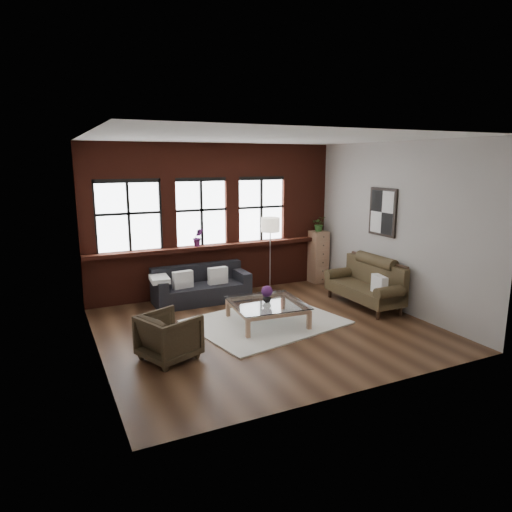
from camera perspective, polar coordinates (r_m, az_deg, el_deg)
name	(u,v)px	position (r m, az deg, el deg)	size (l,w,h in m)	color
floor	(266,328)	(8.02, 1.22, -8.94)	(5.50, 5.50, 0.00)	#3E2516
ceiling	(267,138)	(7.50, 1.33, 14.55)	(5.50, 5.50, 0.00)	white
wall_back	(214,219)	(9.87, -5.30, 4.57)	(5.50, 5.50, 0.00)	#A9A59E
wall_front	(361,268)	(5.53, 13.03, -1.52)	(5.50, 5.50, 0.00)	#A9A59E
wall_left	(92,251)	(6.83, -19.79, 0.63)	(5.00, 5.00, 0.00)	#A9A59E
wall_right	(394,227)	(9.16, 16.85, 3.53)	(5.00, 5.00, 0.00)	#A9A59E
brick_backwall	(215,220)	(9.81, -5.18, 4.53)	(5.50, 0.12, 3.20)	#521D13
sill_ledge	(217,246)	(9.82, -4.93, 1.22)	(5.50, 0.30, 0.08)	#521D13
window_left	(128,217)	(9.34, -15.65, 4.69)	(1.38, 0.10, 1.50)	black
window_mid	(201,213)	(9.71, -6.88, 5.30)	(1.38, 0.10, 1.50)	black
window_right	(261,210)	(10.24, 0.59, 5.72)	(1.38, 0.10, 1.50)	black
wall_poster	(383,212)	(9.33, 15.57, 5.30)	(0.05, 0.74, 0.94)	black
shag_rug	(266,322)	(8.25, 1.23, -8.24)	(2.52, 1.98, 0.03)	white
dark_sofa	(201,285)	(9.39, -6.84, -3.63)	(1.94, 0.78, 0.70)	black
pillow_a	(183,280)	(9.13, -9.13, -2.92)	(0.40, 0.14, 0.34)	white
pillow_b	(218,276)	(9.36, -4.79, -2.45)	(0.40, 0.14, 0.34)	white
vintage_settee	(364,283)	(9.28, 13.34, -3.28)	(0.79, 1.78, 0.95)	#3F321D
pillow_settee	(379,285)	(8.80, 15.17, -3.46)	(0.14, 0.38, 0.34)	white
armchair	(169,336)	(6.84, -10.80, -9.86)	(0.73, 0.75, 0.69)	#312618
coffee_table	(267,313)	(8.14, 1.37, -7.15)	(1.23, 1.23, 0.41)	#A6795A
vase	(267,298)	(8.05, 1.38, -5.25)	(0.15, 0.15, 0.16)	#B2B2B2
flowers	(267,291)	(8.02, 1.39, -4.43)	(0.20, 0.20, 0.20)	#5C2368
drawer_chest	(318,257)	(10.89, 7.79, -0.09)	(0.38, 0.38, 1.22)	#A6795A
potted_plant_top	(319,224)	(10.75, 7.91, 4.01)	(0.32, 0.27, 0.35)	#2D5923
floor_lamp	(270,252)	(9.87, 1.78, 0.48)	(0.40, 0.40, 1.80)	#A5A5A8
sill_plant	(198,237)	(9.61, -7.29, 2.34)	(0.21, 0.17, 0.38)	#5C2368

